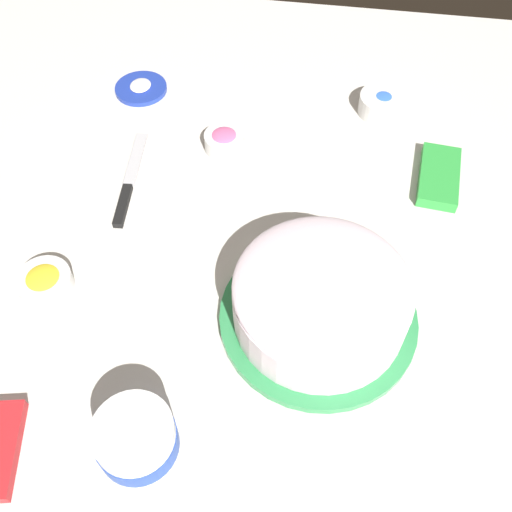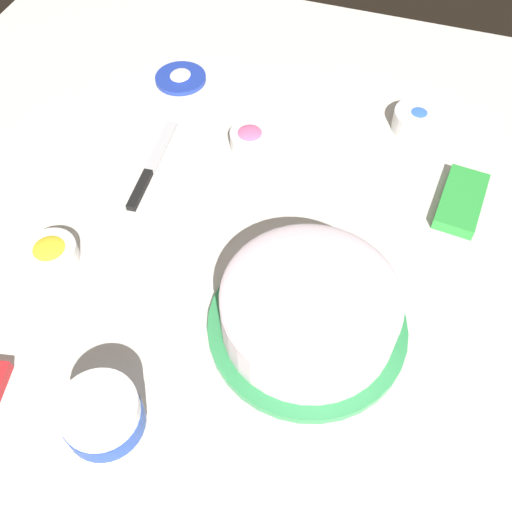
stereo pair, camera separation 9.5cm
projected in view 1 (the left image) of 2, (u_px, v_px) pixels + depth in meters
The scene contains 9 objects.
ground_plane at pixel (226, 243), 1.01m from camera, with size 1.54×1.54×0.00m, color silver.
frosted_cake at pixel (321, 302), 0.87m from camera, with size 0.31×0.31×0.11m.
frosting_tub at pixel (136, 440), 0.76m from camera, with size 0.11×0.11×0.08m.
frosting_tub_lid at pixel (141, 88), 1.24m from camera, with size 0.11×0.11×0.02m.
spreading_knife at pixel (128, 186), 1.08m from camera, with size 0.24×0.04×0.01m.
sprinkle_bowl_yellow at pixel (45, 282), 0.94m from camera, with size 0.09×0.09×0.04m.
sprinkle_bowl_blue at pixel (382, 103), 1.19m from camera, with size 0.10×0.10×0.04m.
sprinkle_bowl_pink at pixel (224, 141), 1.13m from camera, with size 0.08×0.08×0.04m.
candy_box_upper at pixel (439, 176), 1.08m from camera, with size 0.15×0.07×0.02m, color green.
Camera 1 is at (-0.60, -0.14, 0.80)m, focal length 40.95 mm.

